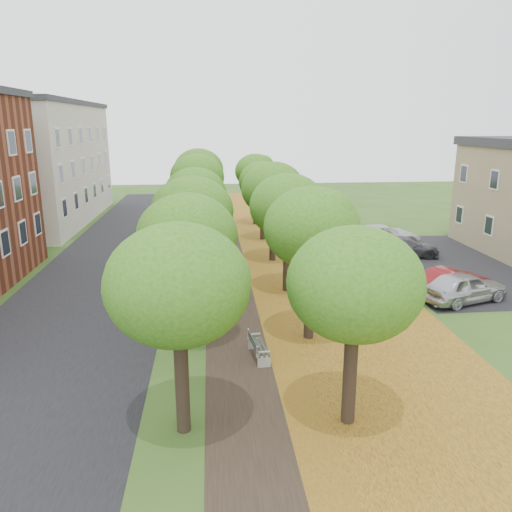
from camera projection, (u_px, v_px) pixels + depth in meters
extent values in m
plane|color=#2D4C19|center=(260.00, 426.00, 14.53)|extent=(120.00, 120.00, 0.00)
cube|color=black|center=(102.00, 278.00, 28.29)|extent=(8.00, 70.00, 0.01)
cube|color=black|center=(234.00, 275.00, 28.95)|extent=(3.20, 70.00, 0.01)
cube|color=#A2841E|center=(319.00, 272.00, 29.40)|extent=(7.50, 70.00, 0.01)
cube|color=black|center=(449.00, 264.00, 31.11)|extent=(9.00, 16.00, 0.01)
cylinder|color=black|center=(182.00, 380.00, 13.92)|extent=(0.40, 0.40, 3.15)
ellipsoid|color=#2A6314|center=(178.00, 284.00, 13.19)|extent=(3.87, 3.87, 3.29)
cylinder|color=black|center=(190.00, 305.00, 19.70)|extent=(0.40, 0.40, 3.15)
ellipsoid|color=#2A6314|center=(187.00, 235.00, 18.96)|extent=(3.87, 3.87, 3.29)
cylinder|color=black|center=(194.00, 264.00, 25.47)|extent=(0.40, 0.40, 3.15)
ellipsoid|color=#2A6314|center=(192.00, 209.00, 24.74)|extent=(3.87, 3.87, 3.29)
cylinder|color=black|center=(197.00, 238.00, 31.24)|extent=(0.40, 0.40, 3.15)
ellipsoid|color=#2A6314|center=(195.00, 193.00, 30.51)|extent=(3.87, 3.87, 3.29)
cylinder|color=black|center=(198.00, 220.00, 37.01)|extent=(0.40, 0.40, 3.15)
ellipsoid|color=#2A6314|center=(197.00, 182.00, 36.28)|extent=(3.87, 3.87, 3.29)
cylinder|color=black|center=(200.00, 207.00, 42.78)|extent=(0.40, 0.40, 3.15)
ellipsoid|color=#2A6314|center=(199.00, 173.00, 42.05)|extent=(3.87, 3.87, 3.29)
cylinder|color=black|center=(350.00, 373.00, 14.35)|extent=(0.40, 0.40, 3.15)
ellipsoid|color=#2A6314|center=(355.00, 279.00, 13.62)|extent=(3.87, 3.87, 3.29)
cylinder|color=black|center=(309.00, 301.00, 20.12)|extent=(0.40, 0.40, 3.15)
ellipsoid|color=#2A6314|center=(311.00, 233.00, 19.39)|extent=(3.87, 3.87, 3.29)
cylinder|color=black|center=(287.00, 261.00, 25.89)|extent=(0.40, 0.40, 3.15)
ellipsoid|color=#2A6314|center=(288.00, 207.00, 25.16)|extent=(3.87, 3.87, 3.29)
cylinder|color=black|center=(273.00, 236.00, 31.67)|extent=(0.40, 0.40, 3.15)
ellipsoid|color=#2A6314|center=(273.00, 192.00, 30.93)|extent=(3.87, 3.87, 3.29)
cylinder|color=black|center=(263.00, 219.00, 37.44)|extent=(0.40, 0.40, 3.15)
ellipsoid|color=#2A6314|center=(263.00, 181.00, 36.71)|extent=(3.87, 3.87, 3.29)
cylinder|color=black|center=(255.00, 206.00, 43.21)|extent=(0.40, 0.40, 3.15)
ellipsoid|color=#2A6314|center=(255.00, 173.00, 42.48)|extent=(3.87, 3.87, 3.29)
cube|color=beige|center=(29.00, 165.00, 43.47)|extent=(10.00, 20.00, 10.00)
cube|color=#2D2D33|center=(22.00, 103.00, 42.13)|extent=(10.30, 20.30, 0.40)
cube|color=#2C372F|center=(259.00, 347.00, 18.63)|extent=(0.66, 1.79, 0.04)
cube|color=#2C372F|center=(253.00, 341.00, 18.51)|extent=(0.26, 1.74, 0.25)
cube|color=silver|center=(264.00, 362.00, 17.94)|extent=(0.49, 0.12, 0.44)
cube|color=silver|center=(255.00, 343.00, 19.44)|extent=(0.49, 0.12, 0.44)
cube|color=silver|center=(264.00, 352.00, 17.84)|extent=(0.44, 0.11, 0.04)
cube|color=silver|center=(255.00, 334.00, 19.34)|extent=(0.44, 0.11, 0.04)
imported|color=#B6B6BB|center=(464.00, 287.00, 24.40)|extent=(4.83, 3.16, 1.53)
imported|color=maroon|center=(452.00, 281.00, 25.65)|extent=(4.30, 2.59, 1.34)
imported|color=#3A393E|center=(404.00, 247.00, 32.82)|extent=(4.68, 2.45, 1.30)
imported|color=beige|center=(383.00, 235.00, 35.78)|extent=(5.45, 2.68, 1.49)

